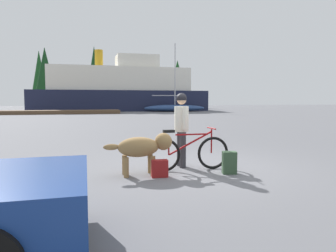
% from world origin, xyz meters
% --- Properties ---
extents(ground_plane, '(160.00, 160.00, 0.00)m').
position_xyz_m(ground_plane, '(0.00, 0.00, 0.00)').
color(ground_plane, slate).
extents(bicycle, '(1.81, 0.44, 0.91)m').
position_xyz_m(bicycle, '(-0.28, -0.27, 0.38)').
color(bicycle, black).
rests_on(bicycle, ground_plane).
extents(person_cyclist, '(0.32, 0.53, 1.66)m').
position_xyz_m(person_cyclist, '(-0.32, 0.13, 0.99)').
color(person_cyclist, '#333338').
rests_on(person_cyclist, ground_plane).
extents(dog, '(1.38, 0.47, 0.84)m').
position_xyz_m(dog, '(-1.29, -0.41, 0.56)').
color(dog, olive).
rests_on(dog, ground_plane).
extents(backpack, '(0.32, 0.27, 0.46)m').
position_xyz_m(backpack, '(0.43, -0.76, 0.23)').
color(backpack, '#334C33').
rests_on(backpack, ground_plane).
extents(handbag_pannier, '(0.34, 0.21, 0.34)m').
position_xyz_m(handbag_pannier, '(-1.01, -0.67, 0.17)').
color(handbag_pannier, maroon).
rests_on(handbag_pannier, ground_plane).
extents(dock_pier, '(13.82, 2.72, 0.40)m').
position_xyz_m(dock_pier, '(-5.59, 29.44, 0.20)').
color(dock_pier, brown).
rests_on(dock_pier, ground_plane).
extents(ferry_boat, '(23.94, 7.07, 8.41)m').
position_xyz_m(ferry_boat, '(2.52, 38.09, 2.93)').
color(ferry_boat, '#191E38').
rests_on(ferry_boat, ground_plane).
extents(sailboat_moored, '(8.25, 2.31, 8.87)m').
position_xyz_m(sailboat_moored, '(9.02, 32.98, 0.49)').
color(sailboat_moored, navy).
rests_on(sailboat_moored, ground_plane).
extents(pine_tree_far_left, '(3.87, 3.87, 11.13)m').
position_xyz_m(pine_tree_far_left, '(-9.37, 54.59, 6.57)').
color(pine_tree_far_left, '#4C331E').
rests_on(pine_tree_far_left, ground_plane).
extents(pine_tree_center, '(3.31, 3.31, 11.81)m').
position_xyz_m(pine_tree_center, '(-0.59, 55.73, 7.07)').
color(pine_tree_center, '#4C331E').
rests_on(pine_tree_center, ground_plane).
extents(pine_tree_far_right, '(3.33, 3.33, 9.37)m').
position_xyz_m(pine_tree_far_right, '(15.38, 53.25, 6.30)').
color(pine_tree_far_right, '#4C331E').
rests_on(pine_tree_far_right, ground_plane).
extents(pine_tree_mid_back, '(3.20, 3.20, 11.56)m').
position_xyz_m(pine_tree_mid_back, '(-11.34, 62.07, 7.05)').
color(pine_tree_mid_back, '#4C331E').
rests_on(pine_tree_mid_back, ground_plane).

